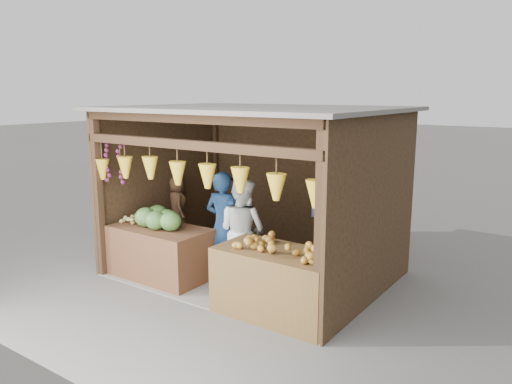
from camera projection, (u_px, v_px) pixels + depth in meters
ground at (254, 273)px, 8.07m from camera, size 80.00×80.00×0.00m
stall_structure at (250, 172)px, 7.73m from camera, size 4.30×3.30×2.66m
back_shelf at (349, 214)px, 8.34m from camera, size 1.25×0.32×1.32m
counter_left at (160, 253)px, 7.81m from camera, size 1.57×0.85×0.81m
counter_right at (278, 283)px, 6.47m from camera, size 1.62×0.85×0.88m
stool at (179, 242)px, 9.19m from camera, size 0.35×0.35×0.33m
man_standing at (224, 225)px, 7.71m from camera, size 0.65×0.46×1.70m
woman_standing at (242, 231)px, 7.52m from camera, size 0.85×0.69×1.64m
vendor_seated at (177, 205)px, 9.05m from camera, size 0.62×0.58×1.06m
melon_pile at (158, 217)px, 7.73m from camera, size 1.00×0.50×0.32m
tanfruit_pile at (132, 219)px, 8.00m from camera, size 0.34×0.40×0.13m
mango_pile at (285, 244)px, 6.28m from camera, size 1.40×0.64×0.22m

